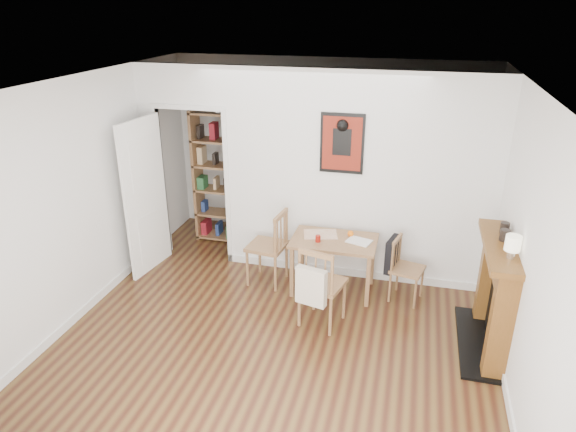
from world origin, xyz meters
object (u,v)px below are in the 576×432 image
(ceramic_jar_a, at_px, (505,235))
(ceramic_jar_b, at_px, (505,228))
(chair_front, at_px, (322,284))
(dining_table, at_px, (334,246))
(notebook, at_px, (359,241))
(bookshelf, at_px, (223,178))
(mantel_lamp, at_px, (513,244))
(chair_left, at_px, (267,247))
(orange_fruit, at_px, (351,234))
(fireplace, at_px, (496,293))
(chair_right, at_px, (406,269))
(red_glass, at_px, (318,239))

(ceramic_jar_a, height_order, ceramic_jar_b, ceramic_jar_a)
(chair_front, xyz_separation_m, ceramic_jar_a, (1.75, 0.12, 0.73))
(dining_table, relative_size, notebook, 3.66)
(bookshelf, bearing_deg, dining_table, -30.72)
(mantel_lamp, relative_size, ceramic_jar_a, 1.95)
(mantel_lamp, distance_m, ceramic_jar_a, 0.39)
(dining_table, height_order, chair_left, chair_left)
(bookshelf, bearing_deg, mantel_lamp, -30.03)
(chair_left, relative_size, bookshelf, 0.50)
(orange_fruit, relative_size, notebook, 0.26)
(dining_table, distance_m, ceramic_jar_a, 1.94)
(bookshelf, bearing_deg, ceramic_jar_a, -25.30)
(mantel_lamp, bearing_deg, fireplace, 91.15)
(chair_right, relative_size, notebook, 2.84)
(chair_front, bearing_deg, bookshelf, 135.11)
(red_glass, height_order, ceramic_jar_b, ceramic_jar_b)
(chair_left, height_order, fireplace, fireplace)
(fireplace, distance_m, mantel_lamp, 0.74)
(dining_table, bearing_deg, fireplace, -21.49)
(dining_table, xyz_separation_m, orange_fruit, (0.17, 0.13, 0.12))
(bookshelf, bearing_deg, ceramic_jar_b, -22.61)
(bookshelf, xyz_separation_m, red_glass, (1.64, -1.18, -0.22))
(chair_left, bearing_deg, red_glass, -9.58)
(ceramic_jar_a, xyz_separation_m, ceramic_jar_b, (0.02, 0.19, -0.00))
(chair_right, height_order, bookshelf, bookshelf)
(red_glass, xyz_separation_m, orange_fruit, (0.35, 0.24, -0.00))
(bookshelf, height_order, notebook, bookshelf)
(chair_front, relative_size, orange_fruit, 13.11)
(chair_left, height_order, ceramic_jar_a, ceramic_jar_a)
(fireplace, height_order, ceramic_jar_b, ceramic_jar_b)
(bookshelf, relative_size, mantel_lamp, 8.66)
(orange_fruit, bearing_deg, fireplace, -27.60)
(dining_table, height_order, bookshelf, bookshelf)
(chair_front, distance_m, ceramic_jar_b, 1.94)
(red_glass, bearing_deg, chair_left, 170.42)
(bookshelf, distance_m, ceramic_jar_b, 3.89)
(chair_right, height_order, ceramic_jar_b, ceramic_jar_b)
(chair_right, height_order, mantel_lamp, mantel_lamp)
(bookshelf, height_order, fireplace, bookshelf)
(chair_front, relative_size, notebook, 3.47)
(orange_fruit, distance_m, ceramic_jar_a, 1.80)
(dining_table, bearing_deg, mantel_lamp, -29.31)
(chair_front, xyz_separation_m, bookshelf, (-1.81, 1.80, 0.46))
(bookshelf, xyz_separation_m, ceramic_jar_a, (3.55, -1.68, 0.27))
(fireplace, bearing_deg, red_glass, 163.17)
(dining_table, height_order, mantel_lamp, mantel_lamp)
(bookshelf, relative_size, red_glass, 24.06)
(orange_fruit, relative_size, mantel_lamp, 0.33)
(bookshelf, distance_m, notebook, 2.37)
(orange_fruit, bearing_deg, chair_left, -172.72)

